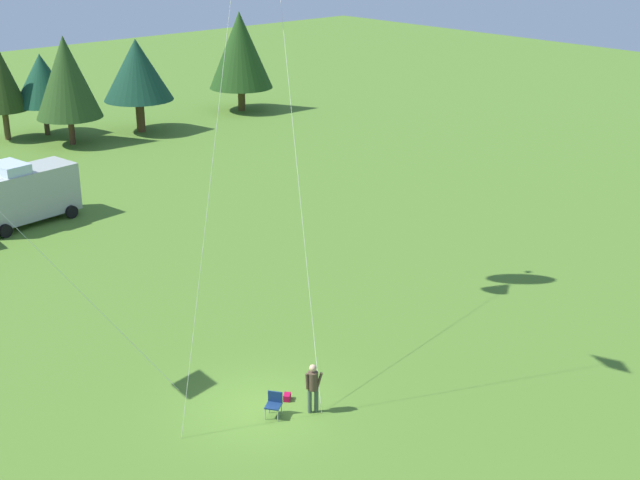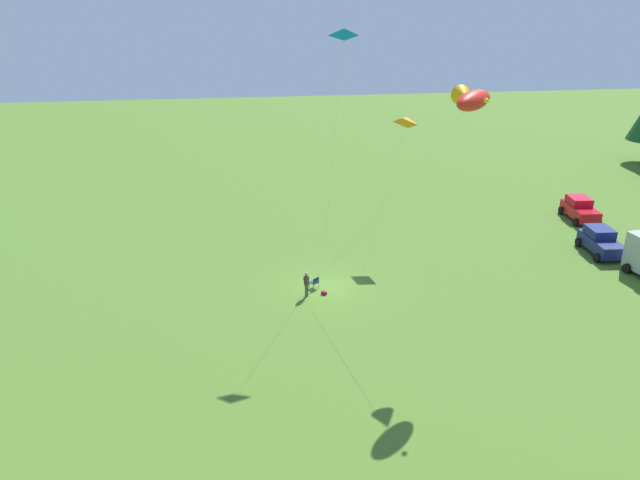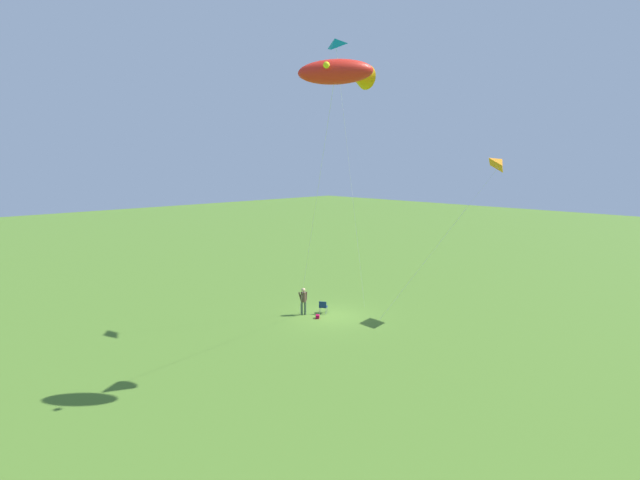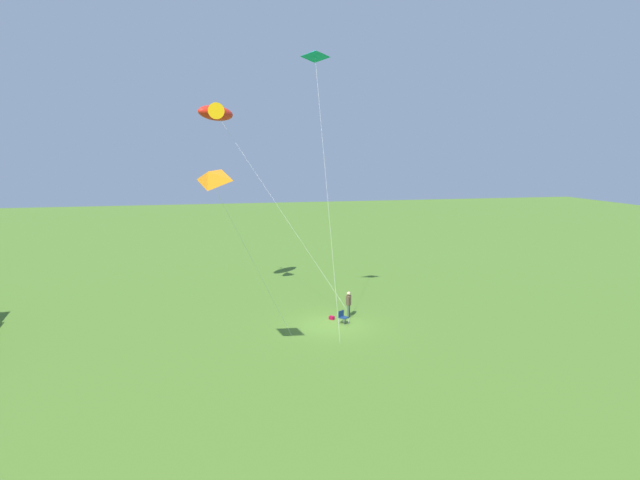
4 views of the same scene
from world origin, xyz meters
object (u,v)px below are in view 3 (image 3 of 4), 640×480
object	(u,v)px
person_kite_flyer	(303,299)
kite_delta_teal	(335,43)
folding_chair	(323,306)
backpack_on_grass	(318,317)
kite_large_fish	(341,73)
kite_delta_orange	(502,164)

from	to	relation	value
person_kite_flyer	kite_delta_teal	bearing A→B (deg)	-137.23
folding_chair	backpack_on_grass	distance (m)	1.12
folding_chair	kite_delta_teal	bearing A→B (deg)	-146.40
kite_large_fish	kite_delta_orange	bearing A→B (deg)	177.48
person_kite_flyer	kite_delta_teal	xyz separation A→B (m)	(-0.41, 2.27, 15.07)
person_kite_flyer	folding_chair	world-z (taller)	person_kite_flyer
folding_chair	kite_delta_orange	bearing A→B (deg)	-80.62
backpack_on_grass	kite_delta_orange	world-z (taller)	kite_delta_orange
kite_delta_orange	kite_delta_teal	world-z (taller)	kite_delta_teal
folding_chair	kite_large_fish	bearing A→B (deg)	-163.70
kite_delta_orange	person_kite_flyer	bearing A→B (deg)	-45.40
person_kite_flyer	folding_chair	bearing A→B (deg)	-89.86
person_kite_flyer	kite_delta_teal	world-z (taller)	kite_delta_teal
folding_chair	kite_delta_teal	distance (m)	15.70
folding_chair	kite_delta_orange	size ratio (longest dim) A/B	0.08
backpack_on_grass	kite_large_fish	xyz separation A→B (m)	(5.13, 6.77, 13.08)
kite_delta_orange	kite_delta_teal	distance (m)	12.11
folding_chair	backpack_on_grass	bearing A→B (deg)	172.92
kite_delta_teal	kite_large_fish	bearing A→B (deg)	46.24
backpack_on_grass	folding_chair	bearing A→B (deg)	-153.38
backpack_on_grass	person_kite_flyer	bearing A→B (deg)	-83.50
person_kite_flyer	kite_delta_orange	size ratio (longest dim) A/B	0.17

